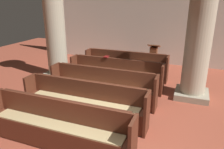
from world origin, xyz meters
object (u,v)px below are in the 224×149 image
lectern (153,59)px  pew_row_3 (84,101)px  pew_row_0 (126,64)px  pillar_aisle_side (199,35)px  pew_row_1 (115,73)px  pew_row_4 (57,124)px  pillar_far_side (55,27)px  pew_row_2 (102,84)px  hymn_book (106,57)px

lectern → pew_row_3: bearing=-100.0°
pew_row_0 → pillar_aisle_side: 2.90m
pew_row_1 → pew_row_4: bearing=-90.0°
pew_row_4 → pillar_far_side: bearing=124.1°
pew_row_2 → pew_row_3: 1.09m
pillar_aisle_side → hymn_book: 2.92m
pew_row_2 → pew_row_3: same height
pew_row_4 → hymn_book: 3.50m
pillar_far_side → pew_row_4: bearing=-55.9°
pew_row_1 → pillar_far_side: 2.70m
pew_row_1 → lectern: (0.79, 2.32, -0.06)m
pew_row_4 → pew_row_2: bearing=90.0°
pew_row_0 → pew_row_1: same height
pew_row_2 → pillar_aisle_side: (2.39, 1.21, 1.35)m
pew_row_4 → pillar_aisle_side: bearing=54.8°
pew_row_2 → pew_row_3: (0.00, -1.09, 0.00)m
pew_row_0 → pillar_aisle_side: (2.39, -0.96, 1.35)m
pew_row_2 → pillar_aisle_side: size_ratio=0.86×
pew_row_1 → hymn_book: 0.64m
lectern → hymn_book: lectern is taller
pew_row_3 → lectern: lectern is taller
pillar_far_side → lectern: 4.04m
pillar_aisle_side → pillar_far_side: (-4.72, 0.07, 0.00)m
pew_row_1 → pew_row_3: 2.17m
pew_row_3 → lectern: (0.79, 4.49, -0.06)m
lectern → hymn_book: bearing=-119.3°
hymn_book → pew_row_4: bearing=-83.4°
pew_row_2 → pew_row_3: bearing=-90.0°
pew_row_1 → pillar_aisle_side: bearing=3.0°
pew_row_4 → pillar_aisle_side: size_ratio=0.86×
pillar_aisle_side → pew_row_0: bearing=158.0°
lectern → hymn_book: size_ratio=5.47×
pew_row_0 → pew_row_1: (0.00, -1.09, 0.00)m
pew_row_1 → hymn_book: size_ratio=15.62×
pillar_aisle_side → pew_row_4: bearing=-125.2°
hymn_book → pillar_far_side: bearing=180.0°
pew_row_1 → hymn_book: hymn_book is taller
lectern → pew_row_0: bearing=-122.8°
pew_row_4 → pillar_aisle_side: pillar_aisle_side is taller
pillar_far_side → pillar_aisle_side: bearing=-0.9°
pillar_far_side → lectern: pillar_far_side is taller
pew_row_3 → pillar_far_side: bearing=134.6°
pew_row_0 → pew_row_1: bearing=-90.0°
pew_row_0 → pew_row_2: 2.17m
pew_row_2 → pillar_aisle_side: bearing=26.9°
pew_row_0 → pew_row_3: (0.00, -3.26, 0.00)m
pew_row_2 → pillar_aisle_side: 3.00m
pew_row_0 → lectern: size_ratio=2.85×
pillar_far_side → lectern: size_ratio=3.30×
pew_row_2 → hymn_book: (-0.40, 1.28, 0.46)m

